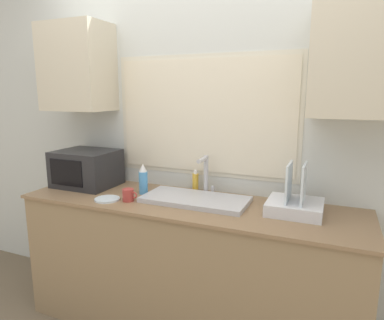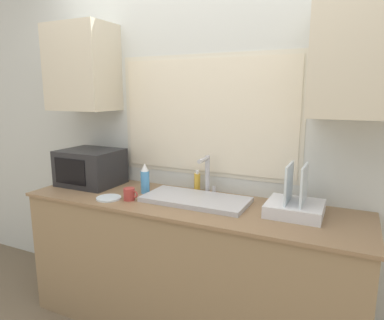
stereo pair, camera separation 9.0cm
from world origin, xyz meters
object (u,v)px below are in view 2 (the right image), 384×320
Objects in this scene: spray_bottle at (145,179)px; soap_bottle at (197,182)px; microwave at (91,167)px; mug_near_sink at (129,194)px; dish_rack at (295,205)px; faucet at (207,173)px.

spray_bottle is 0.36m from soap_bottle.
microwave is at bearing -168.28° from soap_bottle.
dish_rack is at bearing 10.57° from mug_near_sink.
spray_bottle is at bearing -148.73° from soap_bottle.
mug_near_sink is at bearing -141.09° from faucet.
microwave is 1.50m from dish_rack.
faucet is 2.59× the size of mug_near_sink.
faucet reaches higher than microwave.
spray_bottle reaches higher than soap_bottle.
soap_bottle is at bearing 165.69° from dish_rack.
microwave is 0.54m from mug_near_sink.
dish_rack reaches higher than faucet.
faucet reaches higher than mug_near_sink.
mug_near_sink is (-0.00, -0.18, -0.06)m from spray_bottle.
faucet is at bearing -23.11° from soap_bottle.
mug_near_sink is at bearing -130.68° from soap_bottle.
mug_near_sink is at bearing -91.61° from spray_bottle.
dish_rack is 0.71m from soap_bottle.
faucet is at bearing 38.91° from mug_near_sink.
dish_rack is (1.49, -0.01, -0.07)m from microwave.
dish_rack is 1.00m from spray_bottle.
microwave is 0.50m from spray_bottle.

